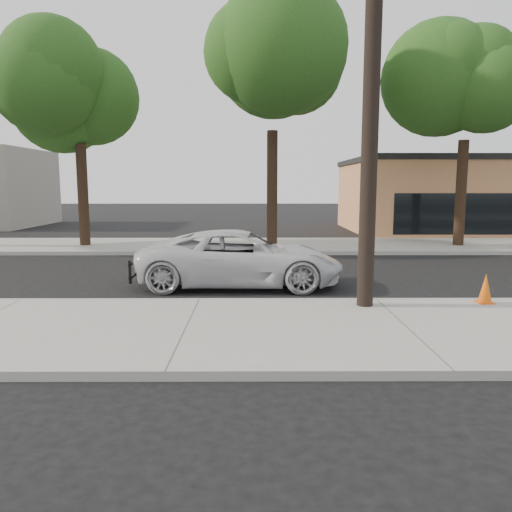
% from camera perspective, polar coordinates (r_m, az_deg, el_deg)
% --- Properties ---
extents(ground, '(120.00, 120.00, 0.00)m').
position_cam_1_polar(ground, '(13.41, -5.53, -3.51)').
color(ground, black).
rests_on(ground, ground).
extents(near_sidewalk, '(90.00, 4.40, 0.15)m').
position_cam_1_polar(near_sidewalk, '(9.25, -7.98, -8.43)').
color(near_sidewalk, gray).
rests_on(near_sidewalk, ground).
extents(far_sidewalk, '(90.00, 5.00, 0.15)m').
position_cam_1_polar(far_sidewalk, '(21.78, -3.51, 1.20)').
color(far_sidewalk, gray).
rests_on(far_sidewalk, ground).
extents(curb_near, '(90.00, 0.12, 0.16)m').
position_cam_1_polar(curb_near, '(11.36, -6.50, -5.28)').
color(curb_near, '#9E9B93').
rests_on(curb_near, ground).
extents(building_main, '(18.00, 10.00, 4.00)m').
position_cam_1_polar(building_main, '(32.63, 26.80, 6.04)').
color(building_main, tan).
rests_on(building_main, ground).
extents(utility_pole, '(1.40, 0.34, 9.00)m').
position_cam_1_polar(utility_pole, '(10.84, 13.07, 18.56)').
color(utility_pole, black).
rests_on(utility_pole, near_sidewalk).
extents(tree_b, '(4.34, 4.20, 8.45)m').
position_cam_1_polar(tree_b, '(22.55, -19.29, 16.50)').
color(tree_b, black).
rests_on(tree_b, far_sidewalk).
extents(tree_c, '(4.96, 4.80, 9.55)m').
position_cam_1_polar(tree_c, '(21.17, 2.55, 19.60)').
color(tree_c, black).
rests_on(tree_c, far_sidewalk).
extents(tree_d, '(4.50, 4.35, 8.75)m').
position_cam_1_polar(tree_d, '(23.16, 23.54, 16.59)').
color(tree_d, black).
rests_on(tree_d, far_sidewalk).
extents(police_cruiser, '(5.44, 2.56, 1.50)m').
position_cam_1_polar(police_cruiser, '(13.35, -1.74, -0.26)').
color(police_cruiser, silver).
rests_on(police_cruiser, ground).
extents(traffic_cone, '(0.38, 0.38, 0.65)m').
position_cam_1_polar(traffic_cone, '(11.93, 24.74, -3.42)').
color(traffic_cone, '#DA560B').
rests_on(traffic_cone, near_sidewalk).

